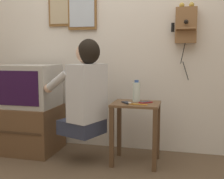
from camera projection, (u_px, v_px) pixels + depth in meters
name	position (u px, v px, depth m)	size (l,w,h in m)	color
wall_back	(115.00, 34.00, 3.09)	(6.80, 0.05, 2.55)	beige
side_table	(136.00, 119.00, 2.69)	(0.45, 0.37, 0.59)	brown
person	(85.00, 90.00, 2.66)	(0.61, 0.52, 0.91)	#2D3347
tv_stand	(32.00, 129.00, 3.06)	(0.56, 0.54, 0.50)	brown
television	(29.00, 86.00, 3.00)	(0.58, 0.46, 0.45)	#ADA89E
wall_phone_antique	(186.00, 25.00, 2.81)	(0.25, 0.19, 0.77)	brown
framed_picture	(61.00, 9.00, 3.16)	(0.30, 0.03, 0.39)	brown
wall_mirror	(82.00, 1.00, 3.09)	(0.33, 0.03, 0.62)	brown
cell_phone_held	(127.00, 103.00, 2.64)	(0.12, 0.14, 0.01)	black
cell_phone_spare	(146.00, 102.00, 2.67)	(0.13, 0.13, 0.01)	maroon
water_bottle	(136.00, 92.00, 2.74)	(0.07, 0.07, 0.21)	silver
toothbrush	(136.00, 104.00, 2.57)	(0.18, 0.02, 0.02)	orange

